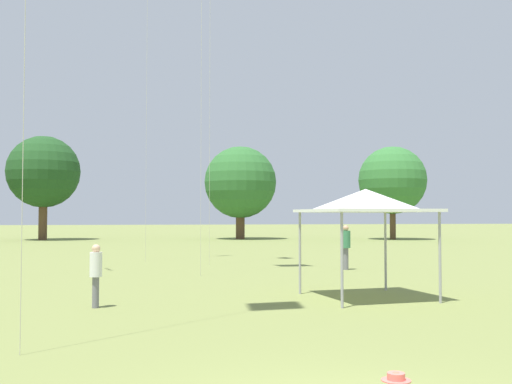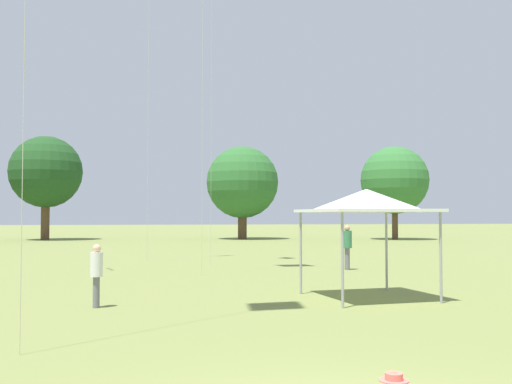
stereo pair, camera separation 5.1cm
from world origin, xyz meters
name	(u,v)px [view 2 (the right image)]	position (x,y,z in m)	size (l,w,h in m)	color
person_standing_2	(97,270)	(-3.11, 9.15, 0.91)	(0.33, 0.33, 1.52)	slate
person_standing_3	(347,243)	(6.22, 17.72, 1.09)	(0.47, 0.47, 1.83)	slate
canopy_tent	(366,201)	(3.89, 9.52, 2.60)	(3.36, 3.36, 2.93)	white
distant_tree_0	(242,183)	(7.34, 50.98, 5.44)	(6.92, 6.92, 8.92)	brown
distant_tree_1	(395,180)	(21.30, 47.24, 5.58)	(6.39, 6.39, 8.80)	brown
distant_tree_2	(46,172)	(-10.94, 52.24, 6.28)	(6.65, 6.65, 9.63)	brown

